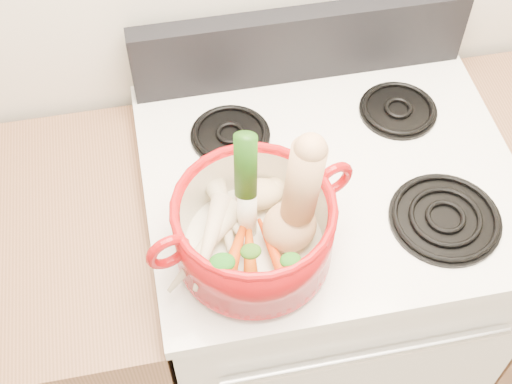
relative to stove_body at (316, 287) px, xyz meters
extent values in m
cube|color=white|center=(0.00, 0.00, 0.00)|extent=(0.76, 0.65, 0.92)
cube|color=white|center=(0.00, 0.00, 0.47)|extent=(0.78, 0.67, 0.03)
cube|color=black|center=(0.00, 0.30, 0.58)|extent=(0.76, 0.05, 0.18)
cylinder|color=silver|center=(0.00, -0.34, 0.32)|extent=(0.60, 0.02, 0.02)
cylinder|color=black|center=(-0.19, -0.16, 0.50)|extent=(0.22, 0.22, 0.02)
cylinder|color=black|center=(0.19, -0.16, 0.50)|extent=(0.22, 0.22, 0.02)
cylinder|color=black|center=(-0.19, 0.14, 0.50)|extent=(0.17, 0.17, 0.02)
cylinder|color=black|center=(0.19, 0.14, 0.50)|extent=(0.17, 0.17, 0.02)
cylinder|color=#9D0A0D|center=(-0.20, -0.17, 0.58)|extent=(0.37, 0.37, 0.14)
torus|color=#9D0A0D|center=(-0.36, -0.22, 0.63)|extent=(0.08, 0.04, 0.08)
torus|color=#9D0A0D|center=(-0.04, -0.12, 0.63)|extent=(0.08, 0.04, 0.08)
cylinder|color=white|center=(-0.20, -0.14, 0.67)|extent=(0.06, 0.07, 0.26)
ellipsoid|color=tan|center=(-0.17, -0.08, 0.56)|extent=(0.09, 0.07, 0.05)
cone|color=beige|center=(-0.24, -0.13, 0.56)|extent=(0.04, 0.20, 0.06)
cone|color=beige|center=(-0.29, -0.18, 0.57)|extent=(0.18, 0.17, 0.06)
cone|color=beige|center=(-0.23, -0.12, 0.57)|extent=(0.09, 0.17, 0.05)
cone|color=beige|center=(-0.28, -0.18, 0.58)|extent=(0.12, 0.19, 0.06)
cone|color=#D04C0A|center=(-0.21, -0.19, 0.56)|extent=(0.05, 0.14, 0.04)
cone|color=#C44409|center=(-0.24, -0.20, 0.56)|extent=(0.10, 0.16, 0.05)
cone|color=#D9430A|center=(-0.17, -0.21, 0.56)|extent=(0.05, 0.15, 0.04)
camera|label=1|loc=(-0.33, -0.87, 1.66)|focal=50.00mm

